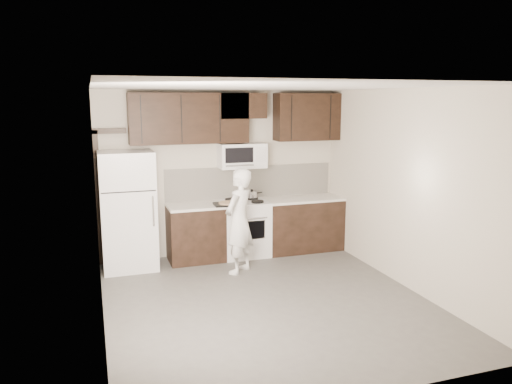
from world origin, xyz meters
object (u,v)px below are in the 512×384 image
refrigerator (128,211)px  person (239,221)px  microwave (242,156)px  stove (244,228)px

refrigerator → person: refrigerator is taller
microwave → stove: bearing=-89.9°
stove → refrigerator: size_ratio=0.52×
refrigerator → stove: bearing=1.5°
stove → person: person is taller
microwave → refrigerator: (-1.85, -0.17, -0.75)m
refrigerator → microwave: bearing=5.1°
stove → person: bearing=-112.2°
refrigerator → person: 1.70m
stove → microwave: bearing=90.1°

